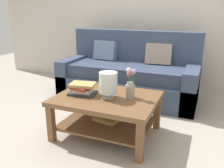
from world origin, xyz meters
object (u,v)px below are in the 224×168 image
Objects in this scene: book_stack_main at (82,89)px; glass_hurricane_vase at (108,83)px; flower_pitcher at (130,86)px; couch at (129,75)px; coffee_table at (107,107)px.

glass_hurricane_vase is at bearing 2.06° from book_stack_main.
flower_pitcher reaches higher than glass_hurricane_vase.
couch is at bearing 85.50° from book_stack_main.
glass_hurricane_vase is 0.24m from flower_pitcher.
flower_pitcher is (0.53, 0.11, 0.07)m from book_stack_main.
couch is at bearing 97.67° from coffee_table.
book_stack_main is 0.33m from glass_hurricane_vase.
glass_hurricane_vase is at bearing -81.02° from couch.
coffee_table is 0.34m from book_stack_main.
couch is 7.47× the size of glass_hurricane_vase.
book_stack_main reaches higher than coffee_table.
couch is 6.36× the size of flower_pitcher.
glass_hurricane_vase reaches higher than book_stack_main.
book_stack_main is 0.95× the size of flower_pitcher.
couch reaches higher than glass_hurricane_vase.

